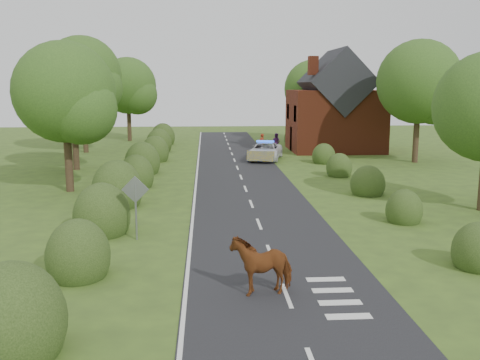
{
  "coord_description": "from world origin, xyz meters",
  "views": [
    {
      "loc": [
        -2.26,
        -18.35,
        5.96
      ],
      "look_at": [
        -0.59,
        7.75,
        1.3
      ],
      "focal_mm": 40.0,
      "sensor_mm": 36.0,
      "label": 1
    }
  ],
  "objects": [
    {
      "name": "pedestrian_red",
      "position": [
        2.66,
        28.47,
        0.86
      ],
      "size": [
        0.74,
        0.73,
        1.73
      ],
      "primitive_type": "imported",
      "rotation": [
        0.0,
        0.0,
        3.89
      ],
      "color": "maroon",
      "rests_on": "ground"
    },
    {
      "name": "tree_left_c",
      "position": [
        -12.7,
        29.83,
        6.53
      ],
      "size": [
        6.97,
        6.8,
        10.22
      ],
      "color": "#332316",
      "rests_on": "ground"
    },
    {
      "name": "tree_left_b",
      "position": [
        -11.25,
        19.86,
        5.04
      ],
      "size": [
        5.74,
        5.6,
        8.07
      ],
      "color": "#332316",
      "rests_on": "ground"
    },
    {
      "name": "tree_right_b",
      "position": [
        14.29,
        21.84,
        5.94
      ],
      "size": [
        6.56,
        6.4,
        9.4
      ],
      "color": "#332316",
      "rests_on": "ground"
    },
    {
      "name": "tree_left_a",
      "position": [
        -9.75,
        11.86,
        5.34
      ],
      "size": [
        5.74,
        5.6,
        8.38
      ],
      "color": "#332316",
      "rests_on": "ground"
    },
    {
      "name": "road_markings",
      "position": [
        -1.6,
        12.93,
        0.03
      ],
      "size": [
        4.96,
        70.0,
        0.01
      ],
      "color": "white",
      "rests_on": "road"
    },
    {
      "name": "hedgerow_left",
      "position": [
        -6.51,
        11.69,
        0.75
      ],
      "size": [
        2.75,
        50.41,
        3.0
      ],
      "color": "#223714",
      "rests_on": "ground"
    },
    {
      "name": "house",
      "position": [
        9.49,
        30.0,
        3.79
      ],
      "size": [
        8.0,
        7.4,
        9.17
      ],
      "color": "maroon",
      "rests_on": "ground"
    },
    {
      "name": "ground",
      "position": [
        0.0,
        0.0,
        0.0
      ],
      "size": [
        120.0,
        120.0,
        0.0
      ],
      "primitive_type": "plane",
      "color": "#3C5020"
    },
    {
      "name": "cow",
      "position": [
        -0.68,
        -3.56,
        0.71
      ],
      "size": [
        2.19,
        1.51,
        1.42
      ],
      "primitive_type": "imported",
      "rotation": [
        0.0,
        0.0,
        -1.33
      ],
      "color": "maroon",
      "rests_on": "ground"
    },
    {
      "name": "road_sign",
      "position": [
        -5.0,
        2.0,
        1.65
      ],
      "size": [
        1.06,
        0.08,
        2.53
      ],
      "color": "gray",
      "rests_on": "ground"
    },
    {
      "name": "tree_left_d",
      "position": [
        -10.23,
        39.85,
        5.64
      ],
      "size": [
        6.15,
        6.0,
        8.89
      ],
      "color": "#332316",
      "rests_on": "ground"
    },
    {
      "name": "police_van",
      "position": [
        2.5,
        24.19,
        0.71
      ],
      "size": [
        3.51,
        5.53,
        1.56
      ],
      "rotation": [
        0.0,
        0.0,
        -0.25
      ],
      "color": "silver",
      "rests_on": "ground"
    },
    {
      "name": "road",
      "position": [
        0.0,
        15.0,
        0.01
      ],
      "size": [
        6.0,
        70.0,
        0.02
      ],
      "primitive_type": "cube",
      "color": "black",
      "rests_on": "ground"
    },
    {
      "name": "tree_right_c",
      "position": [
        9.27,
        37.85,
        5.34
      ],
      "size": [
        6.15,
        6.0,
        8.58
      ],
      "color": "#332316",
      "rests_on": "ground"
    },
    {
      "name": "pedestrian_purple",
      "position": [
        4.1,
        29.67,
        0.83
      ],
      "size": [
        1.03,
        0.99,
        1.67
      ],
      "primitive_type": "imported",
      "rotation": [
        0.0,
        0.0,
        2.51
      ],
      "color": "#5B256F",
      "rests_on": "ground"
    },
    {
      "name": "hedgerow_right",
      "position": [
        6.6,
        11.21,
        0.55
      ],
      "size": [
        2.1,
        45.78,
        2.1
      ],
      "color": "#223714",
      "rests_on": "ground"
    }
  ]
}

